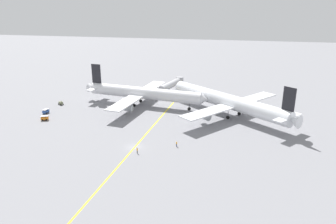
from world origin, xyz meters
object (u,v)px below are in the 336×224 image
ground_crew_ramp_agent_by_cones (137,150)px  gse_baggage_cart_near_cluster (45,118)px  airliner_being_pushed (228,101)px  gse_baggage_cart_trailing (46,111)px  ground_crew_wing_walker_right (177,144)px  pushback_tug (170,93)px  gse_gpu_cart_small (61,103)px  airliner_at_gate_left (143,93)px  jet_bridge (173,84)px

ground_crew_ramp_agent_by_cones → gse_baggage_cart_near_cluster: bearing=155.5°
airliner_being_pushed → gse_baggage_cart_trailing: size_ratio=18.00×
ground_crew_ramp_agent_by_cones → ground_crew_wing_walker_right: (10.53, 7.04, -0.03)m
pushback_tug → gse_baggage_cart_trailing: size_ratio=2.76×
gse_gpu_cart_small → gse_baggage_cart_near_cluster: 19.12m
airliner_at_gate_left → jet_bridge: (7.91, 25.25, -1.56)m
airliner_at_gate_left → jet_bridge: size_ratio=2.50×
pushback_tug → airliner_at_gate_left: bearing=-116.4°
jet_bridge → gse_baggage_cart_trailing: bearing=-134.6°
gse_gpu_cart_small → gse_baggage_cart_trailing: gse_gpu_cart_small is taller
ground_crew_wing_walker_right → jet_bridge: bearing=102.4°
pushback_tug → gse_baggage_cart_near_cluster: size_ratio=2.52×
airliner_at_gate_left → gse_baggage_cart_near_cluster: bearing=-140.6°
airliner_being_pushed → jet_bridge: airliner_being_pushed is taller
gse_gpu_cart_small → gse_baggage_cart_trailing: size_ratio=0.93×
gse_gpu_cart_small → jet_bridge: (43.31, 32.31, 3.03)m
pushback_tug → ground_crew_wing_walker_right: 56.68m
airliner_being_pushed → gse_baggage_cart_near_cluster: (-67.41, -20.64, -4.71)m
gse_baggage_cart_trailing → ground_crew_wing_walker_right: size_ratio=1.67×
ground_crew_wing_walker_right → airliner_being_pushed: bearing=66.8°
gse_gpu_cart_small → ground_crew_ramp_agent_by_cones: size_ratio=1.50×
airliner_at_gate_left → pushback_tug: size_ratio=7.09×
airliner_at_gate_left → gse_baggage_cart_trailing: (-35.41, -18.62, -4.52)m
jet_bridge → airliner_being_pushed: bearing=-47.2°
pushback_tug → ground_crew_ramp_agent_by_cones: (2.94, -62.09, -0.29)m
pushback_tug → gse_baggage_cart_near_cluster: pushback_tug is taller
gse_gpu_cart_small → jet_bridge: bearing=36.7°
gse_baggage_cart_trailing → gse_baggage_cart_near_cluster: 8.19m
pushback_tug → airliner_being_pushed: bearing=-38.6°
airliner_being_pushed → gse_baggage_cart_trailing: (-71.41, -13.50, -4.71)m
ground_crew_wing_walker_right → gse_baggage_cart_trailing: bearing=161.2°
airliner_being_pushed → gse_gpu_cart_small: size_ratio=19.39×
airliner_being_pushed → ground_crew_ramp_agent_by_cones: 47.29m
gse_baggage_cart_near_cluster → ground_crew_ramp_agent_by_cones: (42.73, -19.44, 0.06)m
airliner_being_pushed → gse_gpu_cart_small: airliner_being_pushed is taller
ground_crew_ramp_agent_by_cones → jet_bridge: size_ratio=0.08×
pushback_tug → ground_crew_wing_walker_right: pushback_tug is taller
airliner_at_gate_left → ground_crew_ramp_agent_by_cones: size_ratio=31.56×
gse_baggage_cart_trailing → ground_crew_ramp_agent_by_cones: size_ratio=1.61×
gse_baggage_cart_near_cluster → ground_crew_ramp_agent_by_cones: bearing=-24.5°
airliner_at_gate_left → ground_crew_wing_walker_right: airliner_at_gate_left is taller
airliner_at_gate_left → gse_baggage_cart_trailing: size_ratio=19.55×
gse_gpu_cart_small → ground_crew_ramp_agent_by_cones: 60.31m
gse_baggage_cart_near_cluster → jet_bridge: 64.48m
ground_crew_wing_walker_right → gse_baggage_cart_near_cluster: bearing=166.9°
gse_baggage_cart_near_cluster → airliner_at_gate_left: bearing=39.4°
airliner_at_gate_left → pushback_tug: airliner_at_gate_left is taller
ground_crew_ramp_agent_by_cones → ground_crew_wing_walker_right: bearing=33.8°
airliner_being_pushed → pushback_tug: bearing=141.4°
ground_crew_ramp_agent_by_cones → airliner_at_gate_left: bearing=104.1°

